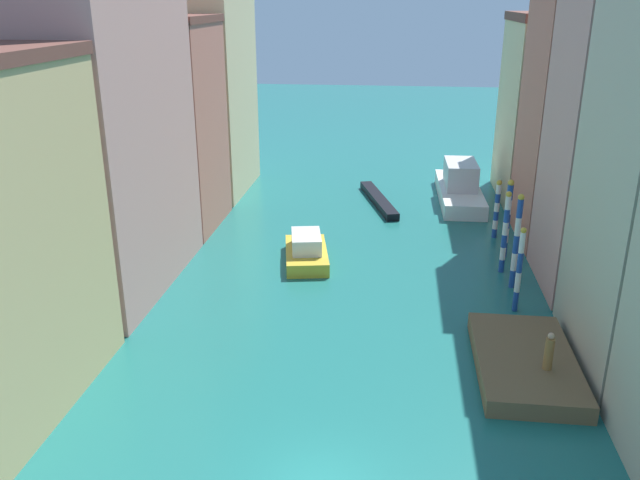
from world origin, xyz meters
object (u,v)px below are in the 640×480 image
object	(u,v)px
mooring_pole_2	(505,231)
gondola_black	(378,200)
mooring_pole_3	(507,218)
person_on_dock	(549,352)
vaporetto_white	(460,187)
mooring_pole_4	(497,208)
motorboat_0	(306,251)
waterfront_dock	(525,362)
mooring_pole_1	(516,241)
mooring_pole_0	(519,269)

from	to	relation	value
mooring_pole_2	gondola_black	distance (m)	14.55
mooring_pole_2	mooring_pole_3	xyz separation A→B (m)	(0.48, 2.42, 0.02)
person_on_dock	vaporetto_white	distance (m)	25.56
mooring_pole_2	mooring_pole_4	distance (m)	5.77
vaporetto_white	motorboat_0	size ratio (longest dim) A/B	1.93
waterfront_dock	motorboat_0	world-z (taller)	motorboat_0
waterfront_dock	gondola_black	world-z (taller)	waterfront_dock
mooring_pole_2	motorboat_0	bearing A→B (deg)	179.13
vaporetto_white	mooring_pole_1	bearing A→B (deg)	-84.43
mooring_pole_2	person_on_dock	bearing A→B (deg)	-89.31
mooring_pole_1	vaporetto_white	world-z (taller)	mooring_pole_1
mooring_pole_3	mooring_pole_0	bearing A→B (deg)	-93.78
mooring_pole_2	gondola_black	bearing A→B (deg)	120.91
mooring_pole_3	motorboat_0	bearing A→B (deg)	-169.07
mooring_pole_4	motorboat_0	xyz separation A→B (m)	(-11.53, -5.58, -1.30)
motorboat_0	mooring_pole_4	bearing A→B (deg)	25.81
mooring_pole_0	mooring_pole_2	bearing A→B (deg)	89.87
mooring_pole_0	mooring_pole_3	xyz separation A→B (m)	(0.49, 7.38, 0.20)
waterfront_dock	mooring_pole_0	distance (m)	5.95
mooring_pole_3	mooring_pole_1	bearing A→B (deg)	-92.70
waterfront_dock	mooring_pole_2	bearing A→B (deg)	87.30
waterfront_dock	mooring_pole_2	size ratio (longest dim) A/B	1.53
vaporetto_white	motorboat_0	bearing A→B (deg)	-125.79
mooring_pole_0	gondola_black	xyz separation A→B (m)	(-7.38, 17.30, -1.97)
mooring_pole_4	gondola_black	distance (m)	10.31
mooring_pole_3	motorboat_0	distance (m)	12.01
person_on_dock	vaporetto_white	bearing A→B (deg)	93.22
waterfront_dock	mooring_pole_2	distance (m)	10.79
waterfront_dock	vaporetto_white	distance (m)	24.50
mooring_pole_2	mooring_pole_4	xyz separation A→B (m)	(0.34, 5.75, -0.45)
vaporetto_white	mooring_pole_0	bearing A→B (deg)	-86.10
vaporetto_white	motorboat_0	xyz separation A→B (m)	(-9.89, -13.72, -0.41)
vaporetto_white	mooring_pole_3	bearing A→B (deg)	-81.22
mooring_pole_1	mooring_pole_2	xyz separation A→B (m)	(-0.26, 2.09, -0.23)
waterfront_dock	vaporetto_white	size ratio (longest dim) A/B	0.70
mooring_pole_1	mooring_pole_3	distance (m)	4.53
mooring_pole_2	mooring_pole_3	size ratio (longest dim) A/B	0.99
mooring_pole_1	gondola_black	world-z (taller)	mooring_pole_1
mooring_pole_4	motorboat_0	world-z (taller)	mooring_pole_4
mooring_pole_1	mooring_pole_2	world-z (taller)	mooring_pole_1
waterfront_dock	mooring_pole_3	world-z (taller)	mooring_pole_3
vaporetto_white	mooring_pole_2	bearing A→B (deg)	-84.67
mooring_pole_1	motorboat_0	world-z (taller)	mooring_pole_1
mooring_pole_0	mooring_pole_1	size ratio (longest dim) A/B	0.84
mooring_pole_0	mooring_pole_2	xyz separation A→B (m)	(0.01, 4.96, 0.19)
person_on_dock	motorboat_0	bearing A→B (deg)	133.84
person_on_dock	mooring_pole_2	size ratio (longest dim) A/B	0.34
mooring_pole_0	mooring_pole_4	bearing A→B (deg)	88.14
mooring_pole_1	vaporetto_white	distance (m)	16.14
waterfront_dock	mooring_pole_2	xyz separation A→B (m)	(0.50, 10.58, 2.05)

